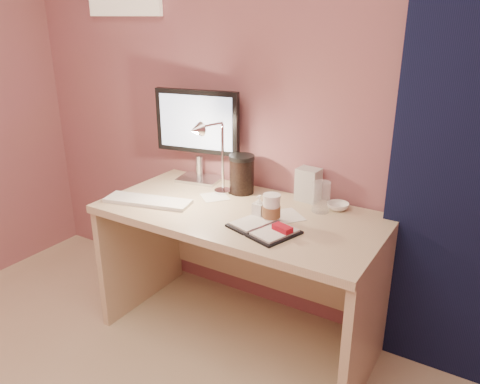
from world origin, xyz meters
The scene contains 15 objects.
room centered at (0.95, 1.69, 1.14)m, with size 3.50×3.50×3.50m.
desk centered at (0.00, 1.45, 0.50)m, with size 1.40×0.70×0.73m.
monitor centered at (-0.44, 1.64, 1.04)m, with size 0.49×0.21×0.52m.
keyboard centered at (-0.46, 1.22, 0.74)m, with size 0.45×0.13×0.02m, color white.
planner centered at (0.21, 1.24, 0.74)m, with size 0.34×0.29×0.04m.
paper_a centered at (0.21, 1.23, 0.73)m, with size 0.15×0.15×0.00m, color silver.
paper_b centered at (0.21, 1.43, 0.73)m, with size 0.16×0.16×0.00m, color silver.
paper_c centered at (-0.21, 1.47, 0.73)m, with size 0.13×0.13×0.00m, color silver.
coffee_cup centered at (0.19, 1.34, 0.79)m, with size 0.08×0.08×0.14m.
clear_cup centered at (0.34, 1.58, 0.81)m, with size 0.09×0.09×0.15m, color white.
bowl centered at (0.40, 1.64, 0.75)m, with size 0.11×0.11×0.03m, color silver.
lotion_bottle centered at (0.12, 1.35, 0.79)m, with size 0.05×0.05×0.11m, color white.
dark_jar centered at (-0.13, 1.60, 0.82)m, with size 0.13×0.13×0.19m, color black.
product_box centered at (0.22, 1.68, 0.82)m, with size 0.11×0.09×0.17m, color beige.
desk_lamp centered at (-0.18, 1.45, 0.99)m, with size 0.14×0.25×0.41m.
Camera 1 is at (1.10, -0.42, 1.63)m, focal length 35.00 mm.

